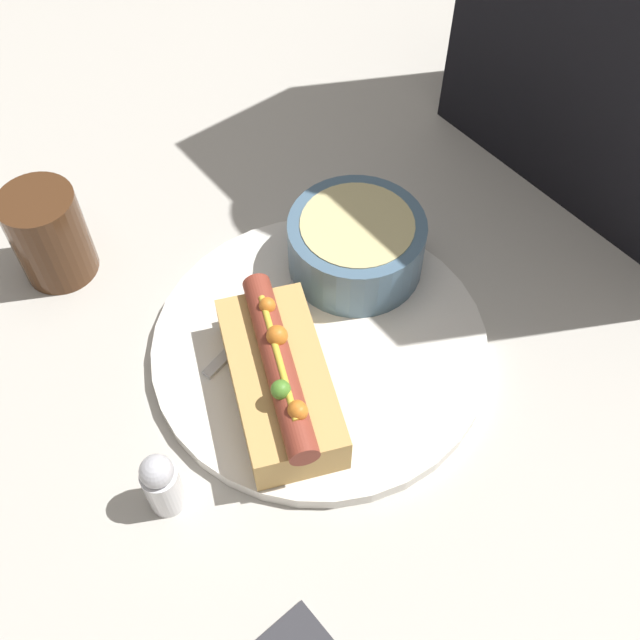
{
  "coord_description": "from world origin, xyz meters",
  "views": [
    {
      "loc": [
        0.27,
        -0.21,
        0.53
      ],
      "look_at": [
        0.0,
        0.0,
        0.04
      ],
      "focal_mm": 42.0,
      "sensor_mm": 36.0,
      "label": 1
    }
  ],
  "objects_px": {
    "soup_bowl": "(356,243)",
    "spoon": "(303,276)",
    "salt_shaker": "(162,483)",
    "drinking_glass": "(49,235)",
    "hot_dog": "(280,378)"
  },
  "relations": [
    {
      "from": "soup_bowl",
      "to": "spoon",
      "type": "xyz_separation_m",
      "value": [
        -0.02,
        -0.05,
        -0.03
      ]
    },
    {
      "from": "salt_shaker",
      "to": "hot_dog",
      "type": "bearing_deg",
      "value": 97.1
    },
    {
      "from": "soup_bowl",
      "to": "drinking_glass",
      "type": "relative_size",
      "value": 1.35
    },
    {
      "from": "drinking_glass",
      "to": "salt_shaker",
      "type": "distance_m",
      "value": 0.26
    },
    {
      "from": "spoon",
      "to": "salt_shaker",
      "type": "height_order",
      "value": "salt_shaker"
    },
    {
      "from": "hot_dog",
      "to": "soup_bowl",
      "type": "height_order",
      "value": "hot_dog"
    },
    {
      "from": "salt_shaker",
      "to": "spoon",
      "type": "bearing_deg",
      "value": 115.83
    },
    {
      "from": "hot_dog",
      "to": "spoon",
      "type": "xyz_separation_m",
      "value": [
        -0.08,
        0.09,
        -0.02
      ]
    },
    {
      "from": "soup_bowl",
      "to": "drinking_glass",
      "type": "bearing_deg",
      "value": -130.05
    },
    {
      "from": "soup_bowl",
      "to": "drinking_glass",
      "type": "height_order",
      "value": "drinking_glass"
    },
    {
      "from": "hot_dog",
      "to": "salt_shaker",
      "type": "relative_size",
      "value": 2.59
    },
    {
      "from": "soup_bowl",
      "to": "spoon",
      "type": "bearing_deg",
      "value": -109.68
    },
    {
      "from": "soup_bowl",
      "to": "salt_shaker",
      "type": "distance_m",
      "value": 0.26
    },
    {
      "from": "soup_bowl",
      "to": "salt_shaker",
      "type": "relative_size",
      "value": 1.85
    },
    {
      "from": "salt_shaker",
      "to": "soup_bowl",
      "type": "bearing_deg",
      "value": 108.09
    }
  ]
}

